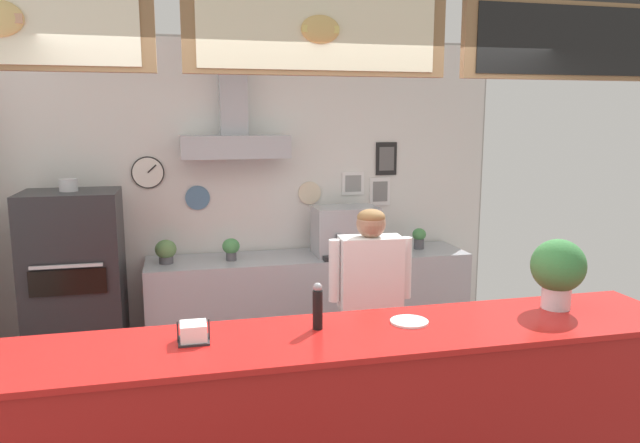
% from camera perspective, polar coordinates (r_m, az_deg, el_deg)
% --- Properties ---
extents(back_wall_assembly, '(4.71, 2.85, 2.86)m').
position_cam_1_polar(back_wall_assembly, '(5.54, -6.38, 3.45)').
color(back_wall_assembly, '#9E9E99').
rests_on(back_wall_assembly, ground_plane).
extents(service_counter, '(3.85, 0.66, 1.08)m').
position_cam_1_polar(service_counter, '(3.24, 0.59, -19.79)').
color(service_counter, '#B21916').
rests_on(service_counter, ground_plane).
extents(back_prep_counter, '(2.94, 0.62, 0.90)m').
position_cam_1_polar(back_prep_counter, '(5.61, -0.93, -7.77)').
color(back_prep_counter, '#A3A5AD').
rests_on(back_prep_counter, ground_plane).
extents(pizza_oven, '(0.75, 0.65, 1.67)m').
position_cam_1_polar(pizza_oven, '(5.28, -22.30, -5.78)').
color(pizza_oven, '#232326').
rests_on(pizza_oven, ground_plane).
extents(shop_worker, '(0.60, 0.25, 1.52)m').
position_cam_1_polar(shop_worker, '(4.32, 4.79, -8.04)').
color(shop_worker, '#232328').
rests_on(shop_worker, ground_plane).
extents(espresso_machine, '(0.58, 0.46, 0.44)m').
position_cam_1_polar(espresso_machine, '(5.50, 2.43, -0.91)').
color(espresso_machine, '#A3A5AD').
rests_on(espresso_machine, back_prep_counter).
extents(potted_oregano, '(0.13, 0.13, 0.20)m').
position_cam_1_polar(potted_oregano, '(5.82, 9.45, -1.49)').
color(potted_oregano, '#4C4C51').
rests_on(potted_oregano, back_prep_counter).
extents(potted_thyme, '(0.15, 0.15, 0.20)m').
position_cam_1_polar(potted_thyme, '(5.33, -8.50, -2.50)').
color(potted_thyme, '#4C4C51').
rests_on(potted_thyme, back_prep_counter).
extents(potted_sage, '(0.18, 0.18, 0.21)m').
position_cam_1_polar(potted_sage, '(5.34, -14.52, -2.72)').
color(potted_sage, '#4C4C51').
rests_on(potted_sage, back_prep_counter).
extents(pepper_grinder, '(0.05, 0.05, 0.24)m').
position_cam_1_polar(pepper_grinder, '(3.05, -0.23, -8.11)').
color(pepper_grinder, black).
rests_on(pepper_grinder, service_counter).
extents(napkin_holder, '(0.15, 0.15, 0.11)m').
position_cam_1_polar(napkin_holder, '(2.97, -11.98, -10.39)').
color(napkin_holder, '#262628').
rests_on(napkin_holder, service_counter).
extents(basil_vase, '(0.30, 0.30, 0.40)m').
position_cam_1_polar(basil_vase, '(3.60, 21.77, -4.36)').
color(basil_vase, silver).
rests_on(basil_vase, service_counter).
extents(condiment_plate, '(0.20, 0.20, 0.01)m').
position_cam_1_polar(condiment_plate, '(3.20, 8.52, -9.43)').
color(condiment_plate, white).
rests_on(condiment_plate, service_counter).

